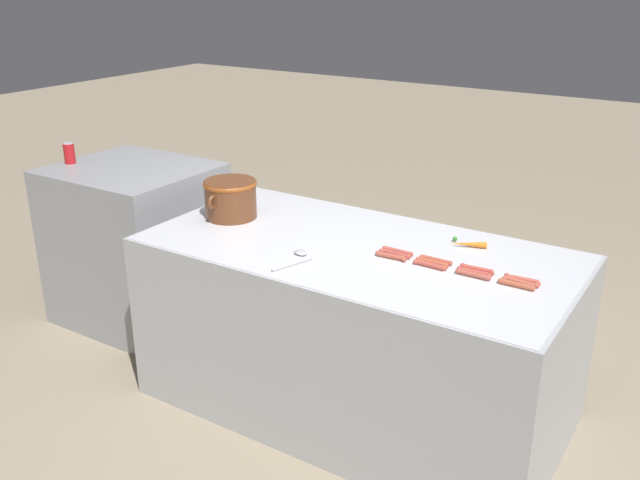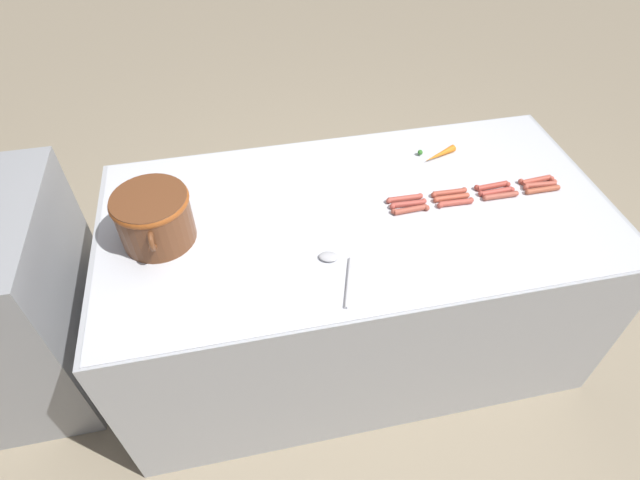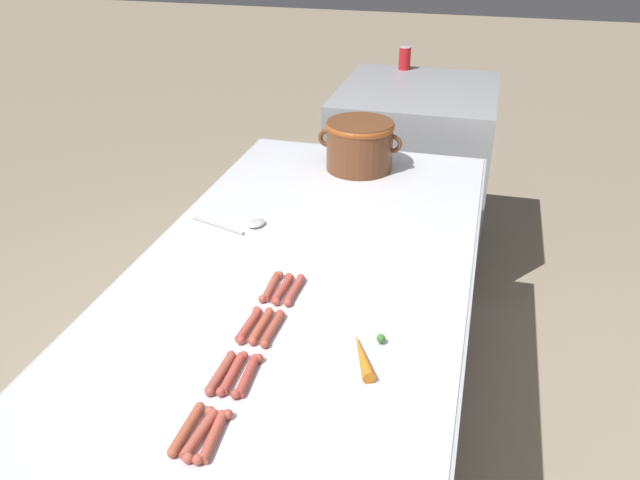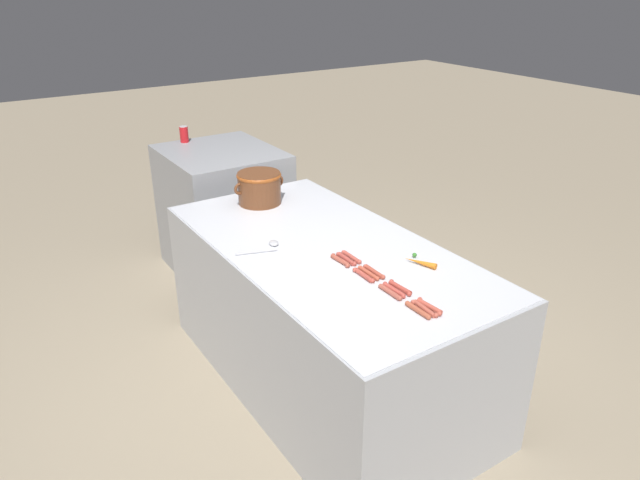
# 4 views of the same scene
# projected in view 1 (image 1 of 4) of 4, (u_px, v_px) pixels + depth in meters

# --- Properties ---
(ground_plane) EXTENTS (20.00, 20.00, 0.00)m
(ground_plane) POSITION_uv_depth(u_px,v_px,m) (354.00, 404.00, 3.58)
(ground_plane) COLOR gray
(griddle_counter) EXTENTS (1.03, 2.03, 0.87)m
(griddle_counter) POSITION_uv_depth(u_px,v_px,m) (356.00, 329.00, 3.42)
(griddle_counter) COLOR #ADAFB5
(griddle_counter) RESTS_ON ground_plane
(back_cabinet) EXTENTS (0.80, 0.90, 0.98)m
(back_cabinet) POSITION_uv_depth(u_px,v_px,m) (137.00, 244.00, 4.33)
(back_cabinet) COLOR #939599
(back_cabinet) RESTS_ON ground_plane
(hot_dog_0) EXTENTS (0.02, 0.16, 0.02)m
(hot_dog_0) POSITION_uv_depth(u_px,v_px,m) (516.00, 285.00, 2.84)
(hot_dog_0) COLOR #B15339
(hot_dog_0) RESTS_ON griddle_counter
(hot_dog_1) EXTENTS (0.02, 0.16, 0.02)m
(hot_dog_1) POSITION_uv_depth(u_px,v_px,m) (473.00, 275.00, 2.94)
(hot_dog_1) COLOR #AC5140
(hot_dog_1) RESTS_ON griddle_counter
(hot_dog_2) EXTENTS (0.03, 0.16, 0.02)m
(hot_dog_2) POSITION_uv_depth(u_px,v_px,m) (430.00, 265.00, 3.03)
(hot_dog_2) COLOR #B74A3D
(hot_dog_2) RESTS_ON griddle_counter
(hot_dog_3) EXTENTS (0.03, 0.16, 0.02)m
(hot_dog_3) POSITION_uv_depth(u_px,v_px,m) (391.00, 256.00, 3.13)
(hot_dog_3) COLOR #AF4F3D
(hot_dog_3) RESTS_ON griddle_counter
(hot_dog_4) EXTENTS (0.03, 0.16, 0.02)m
(hot_dog_4) POSITION_uv_depth(u_px,v_px,m) (520.00, 282.00, 2.87)
(hot_dog_4) COLOR #B35140
(hot_dog_4) RESTS_ON griddle_counter
(hot_dog_5) EXTENTS (0.03, 0.16, 0.02)m
(hot_dog_5) POSITION_uv_depth(u_px,v_px,m) (474.00, 272.00, 2.96)
(hot_dog_5) COLOR #B7483D
(hot_dog_5) RESTS_ON griddle_counter
(hot_dog_6) EXTENTS (0.02, 0.16, 0.02)m
(hot_dog_6) POSITION_uv_depth(u_px,v_px,m) (432.00, 262.00, 3.06)
(hot_dog_6) COLOR #B95139
(hot_dog_6) RESTS_ON griddle_counter
(hot_dog_7) EXTENTS (0.03, 0.16, 0.02)m
(hot_dog_7) POSITION_uv_depth(u_px,v_px,m) (395.00, 254.00, 3.15)
(hot_dog_7) COLOR #B1483D
(hot_dog_7) RESTS_ON griddle_counter
(hot_dog_8) EXTENTS (0.03, 0.16, 0.02)m
(hot_dog_8) POSITION_uv_depth(u_px,v_px,m) (522.00, 280.00, 2.89)
(hot_dog_8) COLOR #B84F3E
(hot_dog_8) RESTS_ON griddle_counter
(hot_dog_9) EXTENTS (0.03, 0.16, 0.02)m
(hot_dog_9) POSITION_uv_depth(u_px,v_px,m) (477.00, 269.00, 2.99)
(hot_dog_9) COLOR #B44538
(hot_dog_9) RESTS_ON griddle_counter
(hot_dog_10) EXTENTS (0.03, 0.16, 0.02)m
(hot_dog_10) POSITION_uv_depth(u_px,v_px,m) (436.00, 260.00, 3.08)
(hot_dog_10) COLOR #AF4B38
(hot_dog_10) RESTS_ON griddle_counter
(hot_dog_11) EXTENTS (0.03, 0.16, 0.02)m
(hot_dog_11) POSITION_uv_depth(u_px,v_px,m) (397.00, 251.00, 3.18)
(hot_dog_11) COLOR #B44D40
(hot_dog_11) RESTS_ON griddle_counter
(bean_pot) EXTENTS (0.34, 0.28, 0.20)m
(bean_pot) POSITION_uv_depth(u_px,v_px,m) (231.00, 197.00, 3.61)
(bean_pot) COLOR brown
(bean_pot) RESTS_ON griddle_counter
(serving_spoon) EXTENTS (0.27, 0.12, 0.02)m
(serving_spoon) POSITION_uv_depth(u_px,v_px,m) (298.00, 256.00, 3.13)
(serving_spoon) COLOR #B7B7BC
(serving_spoon) RESTS_ON griddle_counter
(carrot) EXTENTS (0.10, 0.17, 0.03)m
(carrot) POSITION_uv_depth(u_px,v_px,m) (467.00, 244.00, 3.25)
(carrot) COLOR orange
(carrot) RESTS_ON griddle_counter
(soda_can) EXTENTS (0.07, 0.07, 0.12)m
(soda_can) POSITION_uv_depth(u_px,v_px,m) (69.00, 153.00, 4.21)
(soda_can) COLOR red
(soda_can) RESTS_ON back_cabinet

